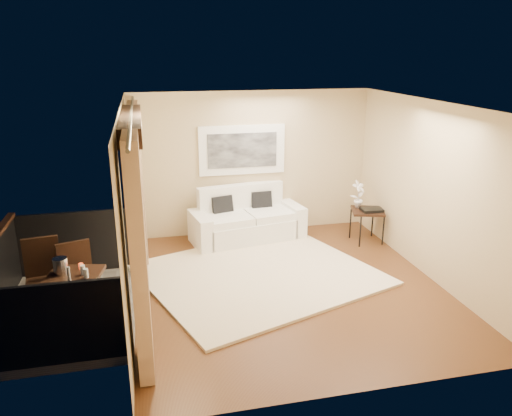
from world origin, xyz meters
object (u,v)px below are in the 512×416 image
object	(u,v)px
bistro_table	(74,281)
ice_bucket	(60,266)
balcony_chair_near	(43,271)
orchid	(358,194)
sofa	(246,221)
balcony_chair_far	(74,268)
side_table	(368,213)

from	to	relation	value
bistro_table	ice_bucket	world-z (taller)	ice_bucket
balcony_chair_near	bistro_table	bearing A→B (deg)	-58.44
orchid	bistro_table	world-z (taller)	orchid
orchid	ice_bucket	distance (m)	5.31
sofa	ice_bucket	bearing A→B (deg)	-148.62
bistro_table	balcony_chair_far	size ratio (longest dim) A/B	0.76
side_table	bistro_table	size ratio (longest dim) A/B	0.93
sofa	side_table	distance (m)	2.24
orchid	ice_bucket	xyz separation A→B (m)	(-4.89, -2.08, -0.02)
bistro_table	balcony_chair_near	world-z (taller)	balcony_chair_near
side_table	bistro_table	bearing A→B (deg)	-157.64
orchid	balcony_chair_near	bearing A→B (deg)	-162.50
sofa	balcony_chair_near	size ratio (longest dim) A/B	2.06
bistro_table	balcony_chair_near	size ratio (longest dim) A/B	0.72
sofa	bistro_table	xyz separation A→B (m)	(-2.73, -2.64, 0.32)
balcony_chair_far	side_table	bearing A→B (deg)	178.42
side_table	ice_bucket	xyz separation A→B (m)	(-5.02, -1.91, 0.30)
sofa	orchid	size ratio (longest dim) A/B	4.19
sofa	balcony_chair_near	bearing A→B (deg)	-156.58
orchid	ice_bucket	bearing A→B (deg)	-157.00
side_table	bistro_table	distance (m)	5.27
ice_bucket	bistro_table	bearing A→B (deg)	-30.77
balcony_chair_far	balcony_chair_near	xyz separation A→B (m)	(-0.38, -0.07, 0.03)
balcony_chair_far	balcony_chair_near	world-z (taller)	balcony_chair_near
balcony_chair_near	ice_bucket	world-z (taller)	balcony_chair_near
sofa	side_table	size ratio (longest dim) A/B	3.11
balcony_chair_near	ice_bucket	bearing A→B (deg)	-64.44
sofa	bistro_table	world-z (taller)	sofa
sofa	ice_bucket	distance (m)	3.87
sofa	ice_bucket	world-z (taller)	sofa
sofa	ice_bucket	xyz separation A→B (m)	(-2.88, -2.55, 0.50)
bistro_table	side_table	bearing A→B (deg)	22.36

